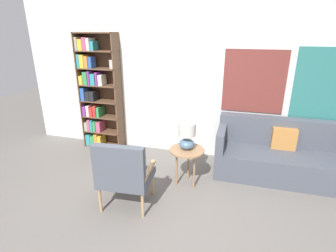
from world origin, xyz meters
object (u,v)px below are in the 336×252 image
at_px(armchair, 123,172).
at_px(table_lamp, 187,135).
at_px(bookshelf, 96,93).
at_px(couch, 282,156).
at_px(side_table, 187,153).

distance_m(armchair, table_lamp, 1.05).
bearing_deg(bookshelf, couch, -4.03).
bearing_deg(couch, bookshelf, 175.97).
height_order(couch, table_lamp, table_lamp).
bearing_deg(armchair, couch, 35.49).
xyz_separation_m(bookshelf, side_table, (1.93, -0.89, -0.56)).
height_order(armchair, side_table, armchair).
bearing_deg(side_table, table_lamp, 116.65).
height_order(bookshelf, couch, bookshelf).
bearing_deg(table_lamp, side_table, -63.35).
height_order(bookshelf, armchair, bookshelf).
relative_size(armchair, table_lamp, 2.36).
xyz_separation_m(side_table, table_lamp, (-0.01, 0.02, 0.28)).
bearing_deg(bookshelf, armchair, -52.23).
bearing_deg(bookshelf, side_table, -24.77).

